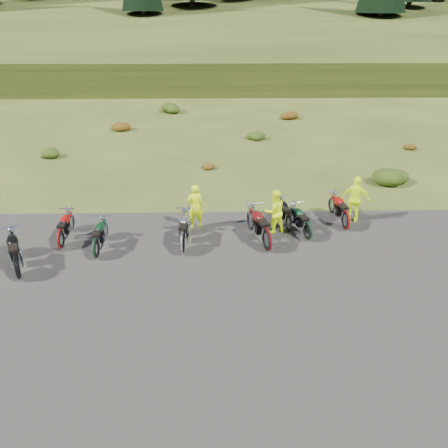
{
  "coord_description": "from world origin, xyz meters",
  "views": [
    {
      "loc": [
        0.04,
        -11.95,
        7.62
      ],
      "look_at": [
        0.31,
        1.26,
        0.88
      ],
      "focal_mm": 35.0,
      "sensor_mm": 36.0,
      "label": 1
    }
  ],
  "objects_px": {
    "motorcycle_3": "(183,253)",
    "motorcycle_7": "(307,240)",
    "motorcycle_0": "(20,278)",
    "person_middle": "(195,207)"
  },
  "relations": [
    {
      "from": "motorcycle_0",
      "to": "person_middle",
      "type": "height_order",
      "value": "person_middle"
    },
    {
      "from": "motorcycle_3",
      "to": "motorcycle_7",
      "type": "distance_m",
      "value": 4.47
    },
    {
      "from": "motorcycle_3",
      "to": "person_middle",
      "type": "distance_m",
      "value": 2.11
    },
    {
      "from": "motorcycle_3",
      "to": "motorcycle_7",
      "type": "xyz_separation_m",
      "value": [
        4.39,
        0.85,
        0.0
      ]
    },
    {
      "from": "person_middle",
      "to": "motorcycle_3",
      "type": "bearing_deg",
      "value": 62.17
    },
    {
      "from": "motorcycle_3",
      "to": "person_middle",
      "type": "height_order",
      "value": "person_middle"
    },
    {
      "from": "motorcycle_0",
      "to": "motorcycle_7",
      "type": "xyz_separation_m",
      "value": [
        9.33,
        2.27,
        0.0
      ]
    },
    {
      "from": "motorcycle_3",
      "to": "motorcycle_7",
      "type": "relative_size",
      "value": 1.14
    },
    {
      "from": "motorcycle_7",
      "to": "motorcycle_0",
      "type": "bearing_deg",
      "value": 87.25
    },
    {
      "from": "motorcycle_0",
      "to": "motorcycle_7",
      "type": "bearing_deg",
      "value": -100.98
    }
  ]
}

